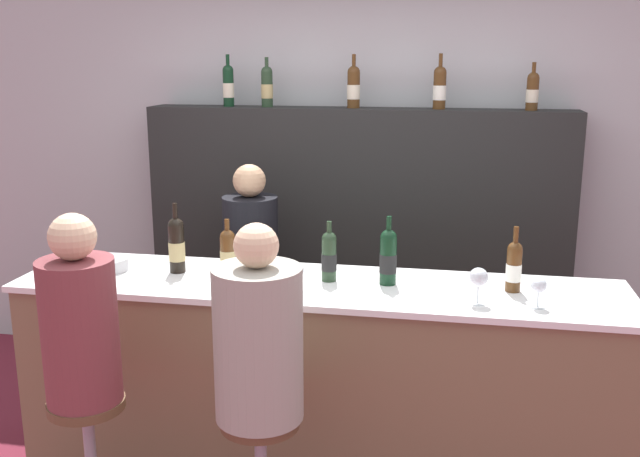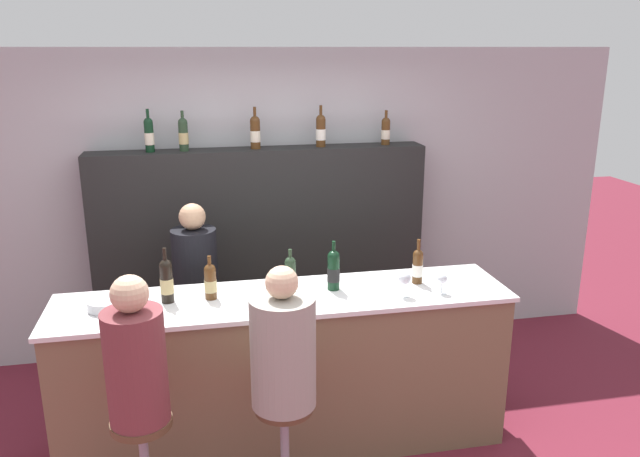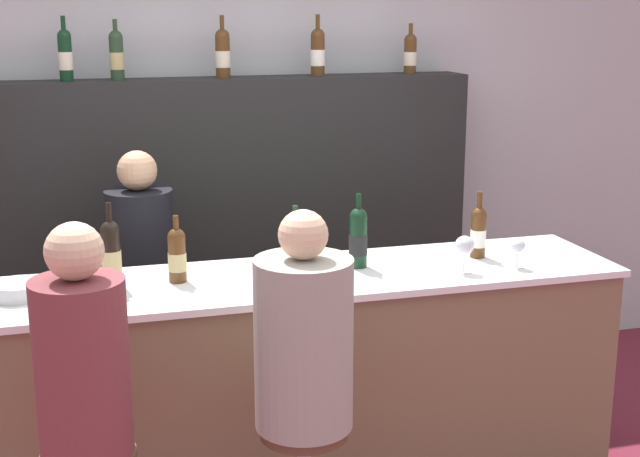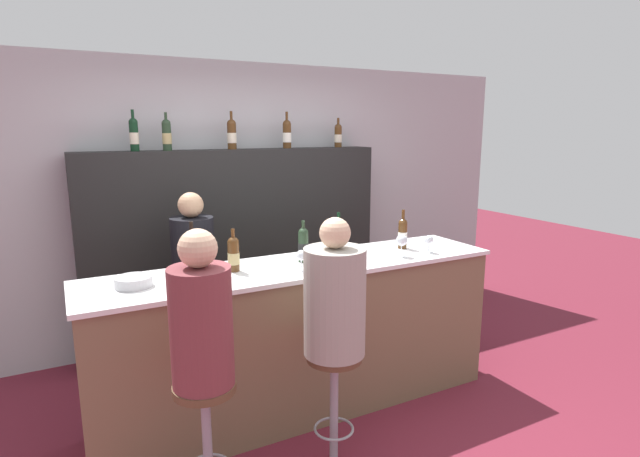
% 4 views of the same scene
% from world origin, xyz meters
% --- Properties ---
extents(wall_back, '(6.40, 0.05, 2.60)m').
position_xyz_m(wall_back, '(0.00, 1.87, 1.30)').
color(wall_back, '#B2B2B7').
rests_on(wall_back, ground_plane).
extents(bar_counter, '(2.91, 0.65, 1.08)m').
position_xyz_m(bar_counter, '(0.00, 0.31, 0.54)').
color(bar_counter, brown).
rests_on(bar_counter, ground_plane).
extents(back_bar_cabinet, '(2.72, 0.28, 1.81)m').
position_xyz_m(back_bar_cabinet, '(0.00, 1.64, 0.91)').
color(back_bar_cabinet, black).
rests_on(back_bar_cabinet, ground_plane).
extents(wine_bottle_counter_0, '(0.08, 0.08, 0.35)m').
position_xyz_m(wine_bottle_counter_0, '(-0.73, 0.36, 1.22)').
color(wine_bottle_counter_0, black).
rests_on(wine_bottle_counter_0, bar_counter).
extents(wine_bottle_counter_1, '(0.08, 0.08, 0.28)m').
position_xyz_m(wine_bottle_counter_1, '(-0.46, 0.36, 1.19)').
color(wine_bottle_counter_1, '#4C2D14').
rests_on(wine_bottle_counter_1, bar_counter).
extents(wine_bottle_counter_2, '(0.07, 0.07, 0.29)m').
position_xyz_m(wine_bottle_counter_2, '(0.05, 0.36, 1.20)').
color(wine_bottle_counter_2, '#233823').
rests_on(wine_bottle_counter_2, bar_counter).
extents(wine_bottle_counter_3, '(0.08, 0.08, 0.33)m').
position_xyz_m(wine_bottle_counter_3, '(0.33, 0.36, 1.21)').
color(wine_bottle_counter_3, black).
rests_on(wine_bottle_counter_3, bar_counter).
extents(wine_bottle_counter_4, '(0.07, 0.07, 0.30)m').
position_xyz_m(wine_bottle_counter_4, '(0.90, 0.36, 1.20)').
color(wine_bottle_counter_4, '#4C2D14').
rests_on(wine_bottle_counter_4, bar_counter).
extents(wine_bottle_backbar_0, '(0.07, 0.07, 0.33)m').
position_xyz_m(wine_bottle_backbar_0, '(-0.85, 1.64, 1.95)').
color(wine_bottle_backbar_0, black).
rests_on(wine_bottle_backbar_0, back_bar_cabinet).
extents(wine_bottle_backbar_1, '(0.08, 0.08, 0.31)m').
position_xyz_m(wine_bottle_backbar_1, '(-0.59, 1.64, 1.95)').
color(wine_bottle_backbar_1, '#233823').
rests_on(wine_bottle_backbar_1, back_bar_cabinet).
extents(wine_bottle_backbar_2, '(0.08, 0.08, 0.33)m').
position_xyz_m(wine_bottle_backbar_2, '(-0.03, 1.64, 1.95)').
color(wine_bottle_backbar_2, '#4C2D14').
rests_on(wine_bottle_backbar_2, back_bar_cabinet).
extents(wine_bottle_backbar_3, '(0.08, 0.08, 0.34)m').
position_xyz_m(wine_bottle_backbar_3, '(0.51, 1.64, 1.95)').
color(wine_bottle_backbar_3, '#4C2D14').
rests_on(wine_bottle_backbar_3, back_bar_cabinet).
extents(wine_bottle_backbar_4, '(0.07, 0.07, 0.28)m').
position_xyz_m(wine_bottle_backbar_4, '(1.06, 1.64, 1.93)').
color(wine_bottle_backbar_4, '#4C2D14').
rests_on(wine_bottle_backbar_4, back_bar_cabinet).
extents(wine_glass_0, '(0.07, 0.07, 0.14)m').
position_xyz_m(wine_glass_0, '(-0.07, 0.15, 1.18)').
color(wine_glass_0, silver).
rests_on(wine_glass_0, bar_counter).
extents(wine_glass_1, '(0.08, 0.08, 0.16)m').
position_xyz_m(wine_glass_1, '(0.74, 0.15, 1.19)').
color(wine_glass_1, silver).
rests_on(wine_glass_1, bar_counter).
extents(wine_glass_2, '(0.07, 0.07, 0.13)m').
position_xyz_m(wine_glass_2, '(0.99, 0.15, 1.17)').
color(wine_glass_2, silver).
rests_on(wine_glass_2, bar_counter).
extents(metal_bowl, '(0.22, 0.22, 0.06)m').
position_xyz_m(metal_bowl, '(-1.09, 0.32, 1.11)').
color(metal_bowl, '#B7B7BC').
rests_on(metal_bowl, bar_counter).
extents(guest_seated_left, '(0.31, 0.31, 0.80)m').
position_xyz_m(guest_seated_left, '(-0.87, -0.36, 1.07)').
color(guest_seated_left, brown).
rests_on(guest_seated_left, bar_stool_left).
extents(guest_seated_right, '(0.35, 0.35, 0.80)m').
position_xyz_m(guest_seated_right, '(-0.11, -0.36, 1.06)').
color(guest_seated_right, gray).
rests_on(guest_seated_right, bar_stool_right).
extents(bartender, '(0.33, 0.33, 1.52)m').
position_xyz_m(bartender, '(-0.55, 1.07, 0.70)').
color(bartender, black).
rests_on(bartender, ground_plane).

